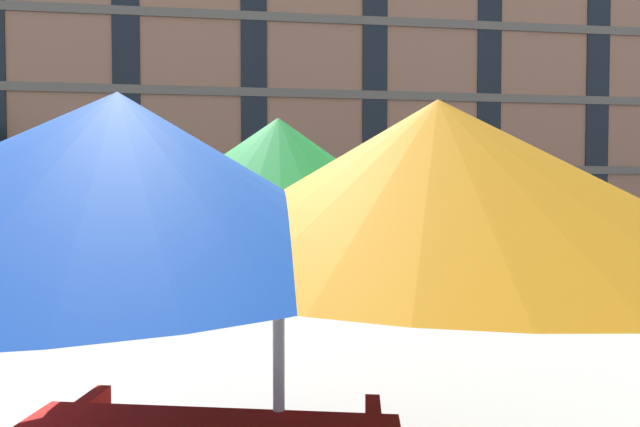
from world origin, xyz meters
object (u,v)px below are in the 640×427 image
(sedan_green, at_px, (133,228))
(sedan_red, at_px, (491,226))
(sedan_gray, at_px, (313,227))
(patio_umbrella, at_px, (278,185))

(sedan_green, bearing_deg, sedan_red, 0.00)
(sedan_gray, bearing_deg, sedan_red, 0.00)
(sedan_gray, height_order, patio_umbrella, patio_umbrella)
(sedan_red, bearing_deg, sedan_green, 180.00)
(sedan_green, relative_size, sedan_gray, 1.00)
(sedan_green, distance_m, patio_umbrella, 13.41)
(sedan_green, xyz_separation_m, sedan_gray, (5.57, 0.00, 0.00))
(sedan_red, distance_m, patio_umbrella, 14.71)
(sedan_green, height_order, sedan_red, same)
(sedan_red, bearing_deg, patio_umbrella, -120.08)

